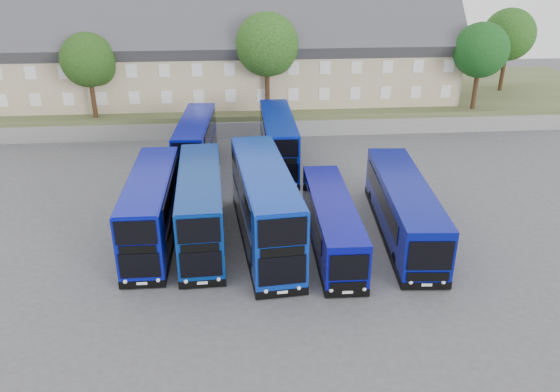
{
  "coord_description": "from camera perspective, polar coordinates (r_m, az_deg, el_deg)",
  "views": [
    {
      "loc": [
        -0.98,
        -25.25,
        16.42
      ],
      "look_at": [
        1.56,
        5.66,
        2.2
      ],
      "focal_mm": 35.0,
      "sensor_mm": 36.0,
      "label": 1
    }
  ],
  "objects": [
    {
      "name": "tree_mid",
      "position": [
        51.62,
        -1.2,
        15.32
      ],
      "size": [
        5.76,
        5.76,
        9.18
      ],
      "color": "#382314",
      "rests_on": "earth_bank"
    },
    {
      "name": "ground",
      "position": [
        30.14,
        -2.09,
        -8.4
      ],
      "size": [
        120.0,
        120.0,
        0.0
      ],
      "primitive_type": "plane",
      "color": "#4B4B50",
      "rests_on": "ground"
    },
    {
      "name": "tree_far",
      "position": [
        64.9,
        22.86,
        15.11
      ],
      "size": [
        5.44,
        5.44,
        8.67
      ],
      "color": "#382314",
      "rests_on": "earth_bank"
    },
    {
      "name": "coach_east_b",
      "position": [
        34.36,
        12.76,
        -1.4
      ],
      "size": [
        3.56,
        12.75,
        3.44
      ],
      "rotation": [
        0.0,
        0.0,
        -0.07
      ],
      "color": "#060E7D",
      "rests_on": "ground"
    },
    {
      "name": "earth_bank",
      "position": [
        61.23,
        -3.68,
        10.0
      ],
      "size": [
        80.0,
        20.0,
        2.0
      ],
      "primitive_type": "cube",
      "color": "#4C502D",
      "rests_on": "ground"
    },
    {
      "name": "terrace_row",
      "position": [
        56.15,
        -6.89,
        14.39
      ],
      "size": [
        48.0,
        10.4,
        11.2
      ],
      "color": "tan",
      "rests_on": "earth_bank"
    },
    {
      "name": "retaining_wall",
      "position": [
        51.69,
        -3.41,
        6.94
      ],
      "size": [
        70.0,
        0.4,
        1.5
      ],
      "primitive_type": "cube",
      "color": "slate",
      "rests_on": "ground"
    },
    {
      "name": "tree_west",
      "position": [
        52.81,
        -19.24,
        13.09
      ],
      "size": [
        4.8,
        4.8,
        7.65
      ],
      "color": "#382314",
      "rests_on": "earth_bank"
    },
    {
      "name": "tree_east",
      "position": [
        56.14,
        20.33,
        13.91
      ],
      "size": [
        5.12,
        5.12,
        8.16
      ],
      "color": "#382314",
      "rests_on": "earth_bank"
    },
    {
      "name": "dd_front_right",
      "position": [
        32.3,
        -1.61,
        -1.2
      ],
      "size": [
        3.84,
        12.21,
        4.78
      ],
      "rotation": [
        0.0,
        0.0,
        0.09
      ],
      "color": "#082A9E",
      "rests_on": "ground"
    },
    {
      "name": "dd_rear_left",
      "position": [
        44.26,
        -8.77,
        5.29
      ],
      "size": [
        2.98,
        10.28,
        4.03
      ],
      "rotation": [
        0.0,
        0.0,
        -0.06
      ],
      "color": "#081093",
      "rests_on": "ground"
    },
    {
      "name": "coach_east_a",
      "position": [
        32.44,
        5.43,
        -2.92
      ],
      "size": [
        2.47,
        11.04,
        3.01
      ],
      "rotation": [
        0.0,
        0.0,
        -0.01
      ],
      "color": "#070988",
      "rests_on": "ground"
    },
    {
      "name": "dd_front_left",
      "position": [
        33.43,
        -13.22,
        -1.5
      ],
      "size": [
        2.45,
        10.59,
        4.2
      ],
      "rotation": [
        0.0,
        0.0,
        -0.0
      ],
      "color": "#070F90",
      "rests_on": "ground"
    },
    {
      "name": "dd_rear_right",
      "position": [
        44.13,
        -0.2,
        5.64
      ],
      "size": [
        2.43,
        10.56,
        4.19
      ],
      "rotation": [
        0.0,
        0.0,
        0.0
      ],
      "color": "#091EA7",
      "rests_on": "ground"
    },
    {
      "name": "dd_front_mid",
      "position": [
        33.02,
        -8.24,
        -1.3
      ],
      "size": [
        2.95,
        10.98,
        4.32
      ],
      "rotation": [
        0.0,
        0.0,
        0.04
      ],
      "color": "navy",
      "rests_on": "ground"
    }
  ]
}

